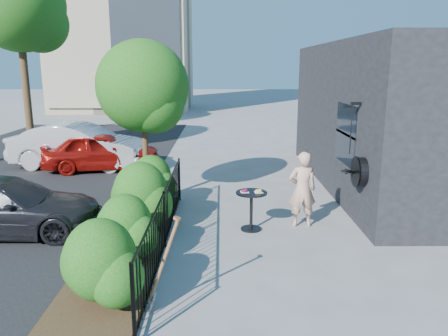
{
  "coord_description": "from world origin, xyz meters",
  "views": [
    {
      "loc": [
        -0.43,
        -7.76,
        3.35
      ],
      "look_at": [
        -0.37,
        1.48,
        1.2
      ],
      "focal_mm": 35.0,
      "sensor_mm": 36.0,
      "label": 1
    }
  ],
  "objects_px": {
    "shovel": "(162,270)",
    "car_red": "(102,151)",
    "patio_tree": "(145,92)",
    "cafe_table": "(251,204)",
    "woman": "(302,189)",
    "street_tree_far": "(19,11)",
    "car_darkgrey": "(5,206)",
    "car_silver": "(80,146)"
  },
  "relations": [
    {
      "from": "shovel",
      "to": "car_red",
      "type": "height_order",
      "value": "shovel"
    },
    {
      "from": "patio_tree",
      "to": "shovel",
      "type": "xyz_separation_m",
      "value": [
        0.98,
        -4.99,
        -2.14
      ]
    },
    {
      "from": "cafe_table",
      "to": "car_red",
      "type": "distance_m",
      "value": 7.12
    },
    {
      "from": "woman",
      "to": "street_tree_far",
      "type": "bearing_deg",
      "value": -52.48
    },
    {
      "from": "patio_tree",
      "to": "street_tree_far",
      "type": "distance_m",
      "value": 13.95
    },
    {
      "from": "car_darkgrey",
      "to": "car_silver",
      "type": "bearing_deg",
      "value": 2.48
    },
    {
      "from": "shovel",
      "to": "car_red",
      "type": "distance_m",
      "value": 9.15
    },
    {
      "from": "cafe_table",
      "to": "woman",
      "type": "relative_size",
      "value": 0.54
    },
    {
      "from": "shovel",
      "to": "street_tree_far",
      "type": "bearing_deg",
      "value": 118.2
    },
    {
      "from": "patio_tree",
      "to": "car_silver",
      "type": "xyz_separation_m",
      "value": [
        -2.98,
        4.01,
        -2.01
      ]
    },
    {
      "from": "car_red",
      "to": "car_silver",
      "type": "height_order",
      "value": "car_silver"
    },
    {
      "from": "patio_tree",
      "to": "cafe_table",
      "type": "bearing_deg",
      "value": -37.37
    },
    {
      "from": "car_darkgrey",
      "to": "woman",
      "type": "bearing_deg",
      "value": -87.57
    },
    {
      "from": "car_silver",
      "to": "patio_tree",
      "type": "bearing_deg",
      "value": -136.4
    },
    {
      "from": "woman",
      "to": "car_silver",
      "type": "relative_size",
      "value": 0.36
    },
    {
      "from": "shovel",
      "to": "car_darkgrey",
      "type": "relative_size",
      "value": 0.36
    },
    {
      "from": "shovel",
      "to": "patio_tree",
      "type": "bearing_deg",
      "value": 101.11
    },
    {
      "from": "cafe_table",
      "to": "woman",
      "type": "distance_m",
      "value": 1.14
    },
    {
      "from": "woman",
      "to": "car_silver",
      "type": "distance_m",
      "value": 8.61
    },
    {
      "from": "car_red",
      "to": "car_darkgrey",
      "type": "relative_size",
      "value": 0.95
    },
    {
      "from": "street_tree_far",
      "to": "shovel",
      "type": "height_order",
      "value": "street_tree_far"
    },
    {
      "from": "patio_tree",
      "to": "car_silver",
      "type": "relative_size",
      "value": 0.87
    },
    {
      "from": "car_red",
      "to": "car_darkgrey",
      "type": "xyz_separation_m",
      "value": [
        -0.49,
        -5.62,
        -0.06
      ]
    },
    {
      "from": "car_darkgrey",
      "to": "shovel",
      "type": "bearing_deg",
      "value": -130.65
    },
    {
      "from": "car_red",
      "to": "cafe_table",
      "type": "bearing_deg",
      "value": -149.2
    },
    {
      "from": "shovel",
      "to": "car_silver",
      "type": "xyz_separation_m",
      "value": [
        -3.96,
        9.0,
        0.12
      ]
    },
    {
      "from": "patio_tree",
      "to": "shovel",
      "type": "distance_m",
      "value": 5.51
    },
    {
      "from": "street_tree_far",
      "to": "shovel",
      "type": "xyz_separation_m",
      "value": [
        8.68,
        -16.19,
        -5.29
      ]
    },
    {
      "from": "cafe_table",
      "to": "car_silver",
      "type": "height_order",
      "value": "car_silver"
    },
    {
      "from": "car_silver",
      "to": "car_darkgrey",
      "type": "xyz_separation_m",
      "value": [
        0.36,
        -6.02,
        -0.18
      ]
    },
    {
      "from": "street_tree_far",
      "to": "car_silver",
      "type": "bearing_deg",
      "value": -56.68
    },
    {
      "from": "car_silver",
      "to": "cafe_table",
      "type": "bearing_deg",
      "value": -130.31
    },
    {
      "from": "street_tree_far",
      "to": "car_darkgrey",
      "type": "xyz_separation_m",
      "value": [
        5.09,
        -13.2,
        -5.34
      ]
    },
    {
      "from": "woman",
      "to": "shovel",
      "type": "height_order",
      "value": "woman"
    },
    {
      "from": "cafe_table",
      "to": "car_red",
      "type": "height_order",
      "value": "car_red"
    },
    {
      "from": "patio_tree",
      "to": "woman",
      "type": "height_order",
      "value": "patio_tree"
    },
    {
      "from": "street_tree_far",
      "to": "car_silver",
      "type": "xyz_separation_m",
      "value": [
        4.72,
        -7.19,
        -5.17
      ]
    },
    {
      "from": "street_tree_far",
      "to": "car_silver",
      "type": "relative_size",
      "value": 1.82
    },
    {
      "from": "cafe_table",
      "to": "car_silver",
      "type": "bearing_deg",
      "value": 132.64
    },
    {
      "from": "shovel",
      "to": "car_silver",
      "type": "height_order",
      "value": "car_silver"
    },
    {
      "from": "shovel",
      "to": "car_silver",
      "type": "bearing_deg",
      "value": 113.73
    },
    {
      "from": "patio_tree",
      "to": "shovel",
      "type": "height_order",
      "value": "patio_tree"
    }
  ]
}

